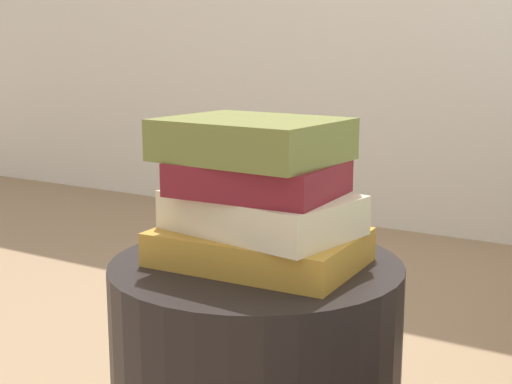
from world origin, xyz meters
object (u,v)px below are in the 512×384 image
Objects in this scene: book_ochre at (260,246)px; book_maroon at (258,178)px; book_cream at (262,212)px; book_olive at (252,139)px.

book_maroon reaches higher than book_ochre.
book_cream is at bearing 84.39° from book_maroon.
book_ochre is 0.11m from book_maroon.
book_ochre is 1.30× the size of book_maroon.
book_olive is (-0.01, -0.00, 0.16)m from book_ochre.
book_olive is at bearing -157.05° from book_cream.
book_maroon is (-0.00, -0.01, 0.05)m from book_cream.
book_ochre is at bearing 104.14° from book_maroon.
book_olive is (-0.02, 0.01, 0.06)m from book_maroon.
book_maroon is at bearing -83.87° from book_cream.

